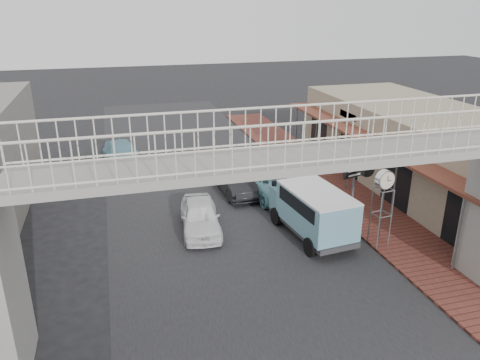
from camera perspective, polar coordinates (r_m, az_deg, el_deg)
ground at (r=17.99m, az=0.55°, el=-9.25°), size 120.00×120.00×0.00m
road_strip at (r=17.99m, az=0.55°, el=-9.24°), size 10.00×60.00×0.01m
sidewalk at (r=22.81m, az=14.29°, el=-3.03°), size 3.00×40.00×0.10m
shophouse_row at (r=25.36m, az=22.42°, el=3.15°), size 7.20×18.00×4.00m
footbridge at (r=13.15m, az=5.46°, el=-5.59°), size 16.40×2.40×6.34m
white_hatchback at (r=19.67m, az=-4.88°, el=-4.41°), size 1.96×4.01×1.32m
dark_sedan at (r=23.52m, az=-0.63°, el=0.01°), size 1.58×4.15×1.35m
angkot_curb at (r=23.53m, az=3.53°, el=0.04°), size 2.86×5.25×1.39m
angkot_far at (r=28.44m, az=-14.21°, el=3.04°), size 2.40×4.76×1.33m
angkot_van at (r=19.06m, az=8.94°, el=-3.26°), size 2.35×4.43×2.09m
motorcycle_near at (r=26.82m, az=6.35°, el=2.25°), size 1.81×1.23×0.90m
motorcycle_far at (r=28.13m, az=8.26°, el=3.09°), size 1.65×0.86×0.96m
street_clock at (r=18.40m, az=17.21°, el=-0.37°), size 0.78×0.66×3.08m
arrow_sign at (r=20.55m, az=15.39°, el=1.86°), size 1.88×1.25×3.10m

